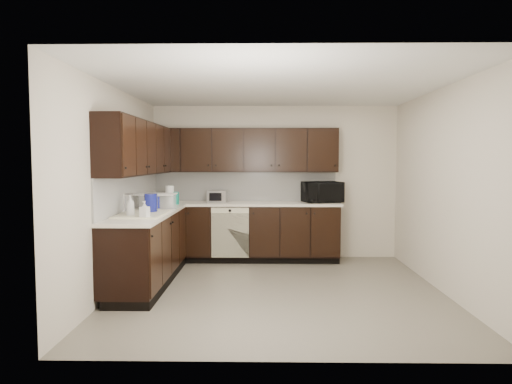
# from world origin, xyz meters

# --- Properties ---
(floor) EXTENTS (4.00, 4.00, 0.00)m
(floor) POSITION_xyz_m (0.00, 0.00, 0.00)
(floor) COLOR gray
(floor) RESTS_ON ground
(ceiling) EXTENTS (4.00, 4.00, 0.00)m
(ceiling) POSITION_xyz_m (0.00, 0.00, 2.50)
(ceiling) COLOR white
(ceiling) RESTS_ON wall_back
(wall_back) EXTENTS (4.00, 0.02, 2.50)m
(wall_back) POSITION_xyz_m (0.00, 2.00, 1.25)
(wall_back) COLOR beige
(wall_back) RESTS_ON floor
(wall_left) EXTENTS (0.02, 4.00, 2.50)m
(wall_left) POSITION_xyz_m (-2.00, 0.00, 1.25)
(wall_left) COLOR beige
(wall_left) RESTS_ON floor
(wall_right) EXTENTS (0.02, 4.00, 2.50)m
(wall_right) POSITION_xyz_m (2.00, 0.00, 1.25)
(wall_right) COLOR beige
(wall_right) RESTS_ON floor
(wall_front) EXTENTS (4.00, 0.02, 2.50)m
(wall_front) POSITION_xyz_m (0.00, -2.00, 1.25)
(wall_front) COLOR beige
(wall_front) RESTS_ON floor
(lower_cabinets) EXTENTS (3.00, 2.80, 0.90)m
(lower_cabinets) POSITION_xyz_m (-1.01, 1.11, 0.41)
(lower_cabinets) COLOR black
(lower_cabinets) RESTS_ON floor
(countertop) EXTENTS (3.03, 2.83, 0.04)m
(countertop) POSITION_xyz_m (-1.01, 1.11, 0.92)
(countertop) COLOR silver
(countertop) RESTS_ON lower_cabinets
(backsplash) EXTENTS (3.00, 2.80, 0.48)m
(backsplash) POSITION_xyz_m (-1.22, 1.32, 1.18)
(backsplash) COLOR white
(backsplash) RESTS_ON countertop
(upper_cabinets) EXTENTS (3.00, 2.80, 0.70)m
(upper_cabinets) POSITION_xyz_m (-1.10, 1.20, 1.77)
(upper_cabinets) COLOR black
(upper_cabinets) RESTS_ON wall_back
(dishwasher) EXTENTS (0.58, 0.04, 0.78)m
(dishwasher) POSITION_xyz_m (-0.70, 1.41, 0.55)
(dishwasher) COLOR beige
(dishwasher) RESTS_ON lower_cabinets
(sink) EXTENTS (0.54, 0.82, 0.42)m
(sink) POSITION_xyz_m (-1.68, -0.01, 0.88)
(sink) COLOR beige
(sink) RESTS_ON countertop
(microwave) EXTENTS (0.67, 0.54, 0.33)m
(microwave) POSITION_xyz_m (0.75, 1.72, 1.10)
(microwave) COLOR black
(microwave) RESTS_ON countertop
(soap_bottle_a) EXTENTS (0.11, 0.11, 0.20)m
(soap_bottle_a) POSITION_xyz_m (-1.56, -0.35, 1.04)
(soap_bottle_a) COLOR gray
(soap_bottle_a) RESTS_ON countertop
(soap_bottle_b) EXTENTS (0.10, 0.10, 0.26)m
(soap_bottle_b) POSITION_xyz_m (-1.77, -0.18, 1.07)
(soap_bottle_b) COLOR gray
(soap_bottle_b) RESTS_ON countertop
(toaster_oven) EXTENTS (0.34, 0.27, 0.19)m
(toaster_oven) POSITION_xyz_m (-0.91, 1.69, 1.04)
(toaster_oven) COLOR #B2B2B4
(toaster_oven) RESTS_ON countertop
(storage_bin) EXTENTS (0.58, 0.49, 0.20)m
(storage_bin) POSITION_xyz_m (-1.68, 0.81, 1.04)
(storage_bin) COLOR white
(storage_bin) RESTS_ON countertop
(blue_pitcher) EXTENTS (0.21, 0.21, 0.25)m
(blue_pitcher) POSITION_xyz_m (-1.62, 0.20, 1.06)
(blue_pitcher) COLOR #101797
(blue_pitcher) RESTS_ON countertop
(teal_tumbler) EXTENTS (0.11, 0.11, 0.19)m
(teal_tumbler) POSITION_xyz_m (-1.52, 1.35, 1.04)
(teal_tumbler) COLOR #0B806C
(teal_tumbler) RESTS_ON countertop
(paper_towel_roll) EXTENTS (0.14, 0.14, 0.28)m
(paper_towel_roll) POSITION_xyz_m (-1.62, 1.35, 1.08)
(paper_towel_roll) COLOR white
(paper_towel_roll) RESTS_ON countertop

